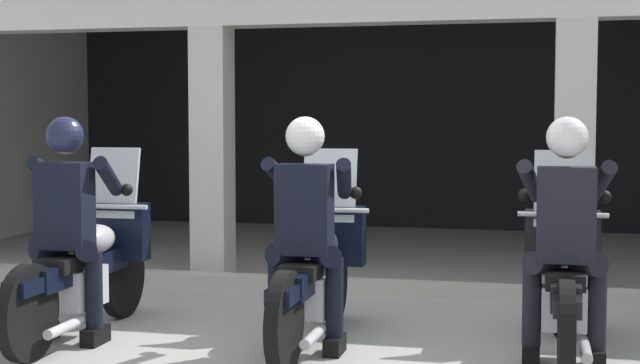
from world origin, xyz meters
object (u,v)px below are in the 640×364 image
motorcycle_left (88,266)px  police_officer_left (67,210)px  motorcycle_right (563,280)px  motorcycle_center (316,272)px  police_officer_center (306,214)px  police_officer_right (566,219)px

motorcycle_left → police_officer_left: (-0.00, -0.28, 0.44)m
motorcycle_right → motorcycle_center: bearing=-171.8°
motorcycle_left → motorcycle_center: (1.68, 0.12, 0.00)m
motorcycle_right → police_officer_center: bearing=-162.3°
motorcycle_center → police_officer_right: (1.68, -0.24, 0.44)m
motorcycle_left → motorcycle_right: 3.37m
police_officer_center → motorcycle_center: bearing=96.7°
motorcycle_left → motorcycle_center: 1.69m
motorcycle_right → police_officer_left: bearing=-165.7°
motorcycle_left → motorcycle_center: same height
police_officer_right → police_officer_center: bearing=-171.8°
police_officer_center → motorcycle_right: police_officer_center is taller
police_officer_left → motorcycle_right: size_ratio=0.78×
police_officer_center → motorcycle_right: size_ratio=0.78×
motorcycle_left → police_officer_left: size_ratio=1.29×
police_officer_left → police_officer_right: size_ratio=1.00×
police_officer_right → motorcycle_left: bearing=-175.3°
police_officer_center → police_officer_right: size_ratio=1.00×
motorcycle_left → motorcycle_right: same height
police_officer_right → motorcycle_center: bearing=178.6°
motorcycle_center → police_officer_center: bearing=-83.3°
police_officer_left → motorcycle_right: 3.42m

